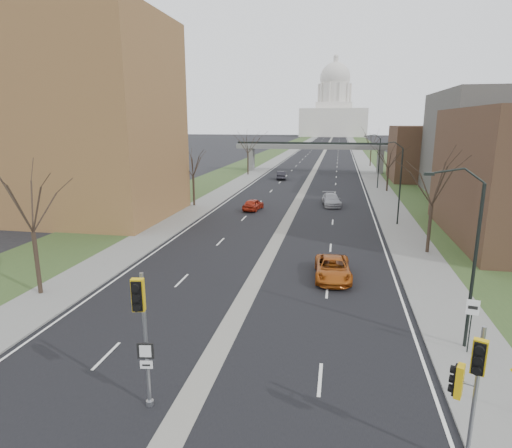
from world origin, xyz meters
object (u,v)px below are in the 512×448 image
(signal_pole_right, at_px, (470,379))
(car_left_near, at_px, (253,204))
(speed_limit_sign, at_px, (471,316))
(car_left_far, at_px, (281,175))
(car_right_mid, at_px, (331,200))
(signal_pole_median, at_px, (142,319))
(car_right_near, at_px, (333,268))

(signal_pole_right, distance_m, car_left_near, 41.59)
(speed_limit_sign, bearing_deg, car_left_far, 113.52)
(signal_pole_right, bearing_deg, car_right_mid, 119.42)
(signal_pole_right, height_order, speed_limit_sign, signal_pole_right)
(signal_pole_median, relative_size, car_right_mid, 1.01)
(car_left_far, bearing_deg, signal_pole_right, 95.34)
(speed_limit_sign, height_order, car_right_near, speed_limit_sign)
(car_right_mid, bearing_deg, car_right_near, -96.51)
(signal_pole_median, relative_size, signal_pole_right, 1.11)
(signal_pole_right, height_order, car_right_mid, signal_pole_right)
(car_left_near, relative_size, car_right_mid, 0.79)
(car_left_far, height_order, car_right_mid, car_right_mid)
(car_left_far, xyz_separation_m, car_right_near, (10.62, -52.11, -0.05))
(car_left_far, relative_size, car_right_mid, 0.88)
(speed_limit_sign, distance_m, car_left_far, 63.53)
(car_right_near, bearing_deg, signal_pole_median, -116.74)
(speed_limit_sign, height_order, car_right_mid, speed_limit_sign)
(speed_limit_sign, xyz_separation_m, car_right_mid, (-7.15, 36.25, -1.17))
(signal_pole_right, distance_m, car_right_mid, 44.03)
(signal_pole_median, relative_size, car_left_near, 1.28)
(speed_limit_sign, bearing_deg, car_right_mid, 109.06)
(signal_pole_median, bearing_deg, car_right_near, 57.62)
(signal_pole_right, relative_size, car_left_near, 1.16)
(car_left_near, distance_m, car_right_near, 24.62)
(car_left_near, bearing_deg, signal_pole_median, 103.16)
(car_left_far, relative_size, car_right_near, 0.90)
(signal_pole_median, xyz_separation_m, car_right_near, (6.69, 15.74, -3.07))
(car_left_far, xyz_separation_m, car_right_mid, (9.94, -24.92, 0.00))
(speed_limit_sign, relative_size, car_right_near, 0.50)
(speed_limit_sign, bearing_deg, car_right_near, 133.45)
(car_right_mid, bearing_deg, car_left_near, -161.31)
(car_right_near, distance_m, car_right_mid, 27.19)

